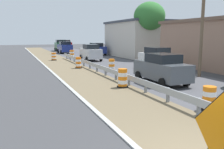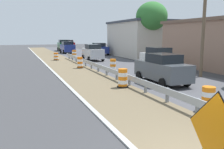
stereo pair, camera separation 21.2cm
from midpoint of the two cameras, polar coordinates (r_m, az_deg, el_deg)
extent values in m
cube|color=#999EA3|center=(9.94, 20.18, -6.28)|extent=(0.08, 50.98, 0.32)
cube|color=slate|center=(10.05, 20.46, -7.32)|extent=(0.12, 0.12, 0.70)
cube|color=slate|center=(11.57, 13.65, -4.81)|extent=(0.12, 0.12, 0.70)
cube|color=slate|center=(13.23, 8.53, -2.86)|extent=(0.12, 0.12, 0.70)
cube|color=slate|center=(14.99, 4.59, -1.34)|extent=(0.12, 0.12, 0.70)
cube|color=slate|center=(16.81, 1.49, -0.14)|extent=(0.12, 0.12, 0.70)
cube|color=slate|center=(18.67, -1.00, 0.82)|extent=(0.12, 0.12, 0.70)
cube|color=slate|center=(20.57, -3.03, 1.61)|extent=(0.12, 0.12, 0.70)
cube|color=slate|center=(22.49, -4.72, 2.26)|extent=(0.12, 0.12, 0.70)
cube|color=slate|center=(24.44, -6.14, 2.81)|extent=(0.12, 0.12, 0.70)
cube|color=slate|center=(26.39, -7.35, 3.28)|extent=(0.12, 0.12, 0.70)
cube|color=slate|center=(28.36, -8.40, 3.67)|extent=(0.12, 0.12, 0.70)
cube|color=slate|center=(30.34, -9.31, 4.02)|extent=(0.12, 0.12, 0.70)
cube|color=slate|center=(32.32, -10.11, 4.32)|extent=(0.12, 0.12, 0.70)
cube|color=orange|center=(5.58, 24.53, -12.54)|extent=(0.20, 1.68, 1.68)
cube|color=black|center=(5.59, 24.67, -12.51)|extent=(0.19, 1.78, 1.79)
cylinder|color=orange|center=(10.93, 22.50, -7.46)|extent=(0.54, 0.54, 0.21)
cylinder|color=white|center=(10.87, 22.57, -6.43)|extent=(0.54, 0.54, 0.21)
cylinder|color=orange|center=(10.82, 22.64, -5.38)|extent=(0.54, 0.54, 0.21)
cylinder|color=white|center=(10.77, 22.71, -4.32)|extent=(0.54, 0.54, 0.21)
cylinder|color=orange|center=(10.73, 22.78, -3.26)|extent=(0.54, 0.54, 0.21)
cylinder|color=black|center=(10.94, 22.48, -7.78)|extent=(0.68, 0.68, 0.08)
cylinder|color=orange|center=(14.48, 3.00, -2.65)|extent=(0.55, 0.55, 0.23)
cylinder|color=white|center=(14.44, 3.01, -1.76)|extent=(0.55, 0.55, 0.23)
cylinder|color=orange|center=(14.39, 3.02, -0.87)|extent=(0.55, 0.55, 0.23)
cylinder|color=white|center=(14.35, 3.03, 0.03)|extent=(0.55, 0.55, 0.23)
cylinder|color=orange|center=(14.32, 3.04, 0.93)|extent=(0.55, 0.55, 0.23)
cylinder|color=black|center=(14.50, 3.00, -2.94)|extent=(0.69, 0.69, 0.08)
cylinder|color=orange|center=(20.78, 0.52, 1.03)|extent=(0.51, 0.51, 0.22)
cylinder|color=white|center=(20.75, 0.52, 1.63)|extent=(0.51, 0.51, 0.22)
cylinder|color=orange|center=(20.72, 0.52, 2.23)|extent=(0.51, 0.51, 0.22)
cylinder|color=white|center=(20.70, 0.52, 2.84)|extent=(0.51, 0.51, 0.22)
cylinder|color=orange|center=(20.67, 0.52, 3.44)|extent=(0.51, 0.51, 0.22)
cylinder|color=black|center=(20.79, 0.52, 0.85)|extent=(0.64, 0.64, 0.08)
cylinder|color=orange|center=(23.08, -7.42, 1.79)|extent=(0.51, 0.51, 0.21)
cylinder|color=white|center=(23.05, -7.43, 2.32)|extent=(0.51, 0.51, 0.21)
cylinder|color=orange|center=(23.03, -7.44, 2.85)|extent=(0.51, 0.51, 0.21)
cylinder|color=white|center=(23.00, -7.45, 3.38)|extent=(0.51, 0.51, 0.21)
cylinder|color=orange|center=(22.98, -7.46, 3.92)|extent=(0.51, 0.51, 0.21)
cylinder|color=black|center=(23.09, -7.41, 1.63)|extent=(0.64, 0.64, 0.08)
cylinder|color=orange|center=(30.94, -13.08, 3.53)|extent=(0.56, 0.56, 0.19)
cylinder|color=white|center=(30.92, -13.09, 3.89)|extent=(0.56, 0.56, 0.19)
cylinder|color=orange|center=(30.91, -13.11, 4.24)|extent=(0.56, 0.56, 0.19)
cylinder|color=white|center=(30.89, -13.12, 4.60)|extent=(0.56, 0.56, 0.19)
cylinder|color=orange|center=(30.87, -13.13, 4.95)|extent=(0.56, 0.56, 0.19)
cylinder|color=black|center=(30.95, -13.08, 3.43)|extent=(0.70, 0.70, 0.08)
cylinder|color=orange|center=(33.68, -8.87, 4.15)|extent=(0.60, 0.60, 0.22)
cylinder|color=white|center=(33.66, -8.88, 4.52)|extent=(0.60, 0.60, 0.22)
cylinder|color=orange|center=(33.64, -8.89, 4.89)|extent=(0.60, 0.60, 0.22)
cylinder|color=white|center=(33.63, -8.90, 5.26)|extent=(0.60, 0.60, 0.22)
cylinder|color=orange|center=(33.61, -8.91, 5.63)|extent=(0.60, 0.60, 0.22)
cylinder|color=black|center=(33.68, -8.87, 4.03)|extent=(0.75, 0.75, 0.08)
cube|color=#195128|center=(49.25, -11.46, 6.75)|extent=(2.07, 4.11, 1.36)
cube|color=black|center=(49.05, -11.47, 7.86)|extent=(1.80, 1.92, 0.56)
cylinder|color=black|center=(50.47, -12.75, 5.99)|extent=(0.24, 0.65, 0.64)
cylinder|color=black|center=(50.75, -10.58, 6.08)|extent=(0.24, 0.65, 0.64)
cylinder|color=black|center=(47.83, -12.34, 5.83)|extent=(0.24, 0.65, 0.64)
cylinder|color=black|center=(48.12, -10.05, 5.92)|extent=(0.24, 0.65, 0.64)
cube|color=silver|center=(22.00, 11.60, 3.41)|extent=(1.85, 4.24, 1.18)
cube|color=black|center=(22.06, 11.43, 5.70)|extent=(1.62, 1.97, 0.56)
cylinder|color=black|center=(21.49, 15.58, 1.53)|extent=(0.23, 0.64, 0.64)
cylinder|color=black|center=(20.44, 11.74, 1.29)|extent=(0.23, 0.64, 0.64)
cylinder|color=black|center=(23.69, 11.39, 2.40)|extent=(0.23, 0.64, 0.64)
cylinder|color=black|center=(22.74, 7.74, 2.21)|extent=(0.23, 0.64, 0.64)
cube|color=silver|center=(30.06, -4.48, 5.11)|extent=(1.82, 4.31, 1.15)
cube|color=black|center=(29.84, -4.40, 6.73)|extent=(1.60, 2.00, 0.56)
cylinder|color=black|center=(31.23, -6.74, 4.18)|extent=(0.23, 0.64, 0.64)
cylinder|color=black|center=(31.71, -3.68, 4.30)|extent=(0.23, 0.64, 0.64)
cylinder|color=black|center=(28.51, -5.33, 3.70)|extent=(0.23, 0.64, 0.64)
cylinder|color=black|center=(29.03, -2.01, 3.84)|extent=(0.23, 0.64, 0.64)
cube|color=maroon|center=(59.59, -10.16, 7.11)|extent=(1.99, 4.37, 1.12)
cube|color=black|center=(59.73, -10.22, 7.92)|extent=(1.75, 2.03, 0.56)
cylinder|color=black|center=(58.45, -8.91, 6.55)|extent=(0.24, 0.65, 0.64)
cylinder|color=black|center=(58.01, -10.73, 6.47)|extent=(0.24, 0.65, 0.64)
cylinder|color=black|center=(61.22, -9.58, 6.65)|extent=(0.24, 0.65, 0.64)
cylinder|color=black|center=(60.80, -11.32, 6.58)|extent=(0.24, 0.65, 0.64)
cube|color=navy|center=(42.90, -10.51, 6.29)|extent=(1.92, 4.29, 1.19)
cube|color=black|center=(42.69, -10.50, 7.45)|extent=(1.72, 1.97, 0.56)
cylinder|color=black|center=(44.14, -12.08, 5.55)|extent=(0.22, 0.64, 0.64)
cylinder|color=black|center=(44.51, -9.64, 5.66)|extent=(0.22, 0.64, 0.64)
cylinder|color=black|center=(41.36, -11.39, 5.33)|extent=(0.22, 0.64, 0.64)
cylinder|color=black|center=(41.75, -8.80, 5.44)|extent=(0.22, 0.64, 0.64)
cube|color=navy|center=(38.67, -2.92, 6.00)|extent=(1.84, 4.33, 1.04)
cube|color=black|center=(38.80, -3.01, 7.19)|extent=(1.65, 2.00, 0.56)
cylinder|color=black|center=(37.69, -0.88, 5.13)|extent=(0.22, 0.64, 0.64)
cylinder|color=black|center=(37.07, -3.50, 5.04)|extent=(0.22, 0.64, 0.64)
cylinder|color=black|center=(40.35, -2.36, 5.41)|extent=(0.22, 0.64, 0.64)
cylinder|color=black|center=(39.77, -4.84, 5.32)|extent=(0.22, 0.64, 0.64)
cube|color=#4C5156|center=(15.96, 12.23, 0.99)|extent=(1.76, 4.45, 1.08)
cube|color=black|center=(15.72, 12.70, 3.86)|extent=(1.58, 2.05, 0.56)
cylinder|color=black|center=(16.83, 6.90, -0.29)|extent=(0.22, 0.64, 0.64)
cylinder|color=black|center=(17.73, 11.88, 0.07)|extent=(0.22, 0.64, 0.64)
cylinder|color=black|center=(14.37, 12.52, -2.12)|extent=(0.22, 0.64, 0.64)
cylinder|color=black|center=(15.42, 17.91, -1.58)|extent=(0.22, 0.64, 0.64)
cube|color=beige|center=(36.79, 8.03, 8.28)|extent=(8.19, 10.61, 4.93)
cube|color=#3D424C|center=(36.84, 8.13, 12.35)|extent=(8.51, 11.03, 0.30)
cylinder|color=brown|center=(19.15, 21.54, 12.29)|extent=(0.24, 0.24, 8.62)
cylinder|color=#4C3D2D|center=(31.65, 9.53, 7.18)|extent=(0.36, 0.36, 3.94)
ellipsoid|color=#337533|center=(31.72, 9.71, 13.66)|extent=(4.03, 4.03, 3.63)
camera|label=1|loc=(0.11, -89.56, 0.07)|focal=38.05mm
camera|label=2|loc=(0.11, 90.44, -0.07)|focal=38.05mm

